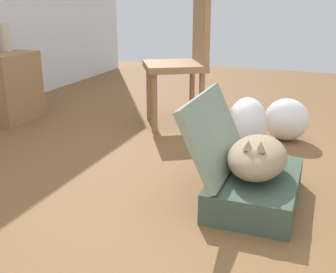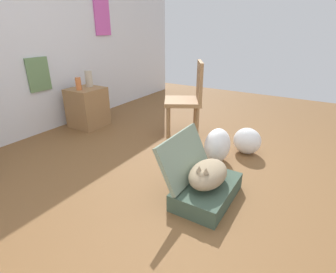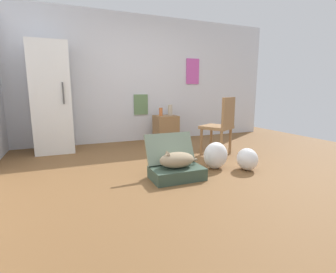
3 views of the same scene
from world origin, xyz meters
name	(u,v)px [view 2 (image 2 of 3)]	position (x,y,z in m)	size (l,w,h in m)	color
ground_plane	(182,177)	(0.00, 0.00, 0.00)	(7.68, 7.68, 0.00)	brown
wall_back	(19,31)	(0.00, 2.26, 1.30)	(6.40, 0.15, 2.60)	silver
suitcase_base	(207,191)	(-0.19, -0.34, 0.07)	(0.63, 0.40, 0.15)	#384C3D
suitcase_lid	(184,157)	(-0.19, -0.11, 0.34)	(0.63, 0.40, 0.04)	gray
cat	(208,174)	(-0.19, -0.34, 0.24)	(0.52, 0.28, 0.22)	#998466
plastic_bag_white	(217,146)	(0.48, -0.16, 0.19)	(0.35, 0.26, 0.37)	white
plastic_bag_clear	(247,141)	(0.85, -0.37, 0.15)	(0.26, 0.31, 0.30)	white
side_table	(88,107)	(0.54, 1.85, 0.28)	(0.45, 0.43, 0.55)	olive
vase_tall	(78,84)	(0.43, 1.84, 0.64)	(0.07, 0.07, 0.17)	#CC6B38
vase_short	(89,79)	(0.65, 1.88, 0.67)	(0.10, 0.10, 0.23)	#B7AD99
chair	(189,97)	(0.95, 0.44, 0.53)	(0.60, 0.61, 0.97)	olive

